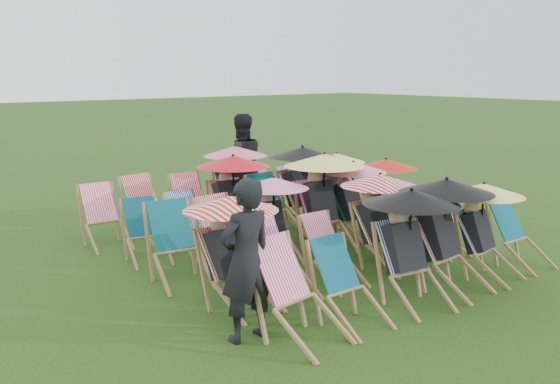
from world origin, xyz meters
TOP-DOWN VIEW (x-y plane):
  - ground at (0.00, 0.00)m, footprint 100.00×100.00m
  - deckchair_0 at (-1.92, -2.21)m, footprint 0.80×1.02m
  - deckchair_1 at (-1.24, -2.23)m, footprint 0.60×0.84m
  - deckchair_2 at (-0.26, -2.23)m, footprint 1.13×1.20m
  - deckchair_3 at (0.48, -2.19)m, footprint 1.16×1.24m
  - deckchair_4 at (1.24, -2.21)m, footprint 1.04×1.13m
  - deckchair_5 at (2.05, -2.24)m, footprint 0.61×0.85m
  - deckchair_6 at (-1.93, -1.06)m, footprint 1.09×1.17m
  - deckchair_7 at (-1.32, -1.06)m, footprint 0.75×1.00m
  - deckchair_8 at (-0.50, -1.18)m, footprint 0.59×0.82m
  - deckchair_9 at (0.51, -1.08)m, footprint 1.09×1.17m
  - deckchair_10 at (1.11, -1.14)m, footprint 0.74×0.96m
  - deckchair_11 at (2.06, -1.11)m, footprint 0.77×0.96m
  - deckchair_12 at (-1.99, 0.10)m, footprint 0.80×1.01m
  - deckchair_13 at (-1.19, 0.13)m, footprint 0.72×0.95m
  - deckchair_14 at (-0.46, 0.09)m, footprint 1.00×1.06m
  - deckchair_15 at (0.51, 0.09)m, footprint 1.22×1.30m
  - deckchair_16 at (1.18, 0.10)m, footprint 1.07×1.16m
  - deckchair_17 at (1.98, 0.17)m, footprint 1.04×1.10m
  - deckchair_18 at (-1.90, 1.19)m, footprint 0.71×0.88m
  - deckchair_19 at (-1.16, 1.12)m, footprint 0.67×0.88m
  - deckchair_20 at (-0.35, 1.25)m, footprint 1.16×1.22m
  - deckchair_21 at (0.40, 1.15)m, footprint 0.70×0.95m
  - deckchair_22 at (1.17, 1.31)m, footprint 1.17×1.27m
  - deckchair_23 at (1.93, 1.32)m, footprint 1.02×1.09m
  - deckchair_24 at (-2.05, 2.29)m, footprint 0.68×0.90m
  - deckchair_25 at (-1.27, 2.27)m, footprint 0.81×1.02m
  - deckchair_26 at (-0.49, 2.27)m, footprint 0.72×0.93m
  - deckchair_27 at (0.48, 2.35)m, footprint 1.14×1.25m
  - deckchair_28 at (1.23, 2.40)m, footprint 0.74×0.93m
  - deckchair_29 at (1.90, 2.41)m, footprint 0.57×0.78m
  - person_left at (-2.32, -1.84)m, footprint 0.60×0.40m
  - person_rear at (0.91, 2.88)m, footprint 1.10×0.97m

SIDE VIEW (x-z plane):
  - ground at x=0.00m, z-range 0.00..0.00m
  - deckchair_29 at x=1.90m, z-range 0.00..0.84m
  - deckchair_18 at x=-1.90m, z-range 0.00..0.87m
  - deckchair_8 at x=-0.50m, z-range 0.00..0.87m
  - deckchair_19 at x=-1.16m, z-range 0.00..0.90m
  - deckchair_1 at x=-1.24m, z-range 0.00..0.90m
  - deckchair_5 at x=2.05m, z-range 0.00..0.90m
  - deckchair_28 at x=1.23m, z-range 0.00..0.92m
  - deckchair_24 at x=-2.05m, z-range 0.00..0.94m
  - deckchair_26 at x=-0.49m, z-range 0.00..0.94m
  - deckchair_11 at x=2.06m, z-range 0.00..0.95m
  - deckchair_10 at x=1.11m, z-range 0.00..0.96m
  - deckchair_13 at x=-1.19m, z-range 0.00..0.98m
  - deckchair_21 at x=0.40m, z-range 0.00..1.00m
  - deckchair_25 at x=-1.27m, z-range 0.00..1.00m
  - deckchair_12 at x=-1.99m, z-range 0.00..1.01m
  - deckchair_0 at x=-1.92m, z-range 0.00..1.01m
  - deckchair_7 at x=-1.32m, z-range 0.00..1.03m
  - deckchair_14 at x=-0.46m, z-range 0.03..1.22m
  - deckchair_23 at x=1.93m, z-range 0.03..1.25m
  - deckchair_17 at x=1.98m, z-range 0.03..1.27m
  - deckchair_4 at x=1.24m, z-range 0.03..1.27m
  - deckchair_16 at x=1.18m, z-range 0.03..1.30m
  - deckchair_9 at x=0.51m, z-range 0.04..1.32m
  - deckchair_6 at x=-1.93m, z-range 0.04..1.33m
  - deckchair_2 at x=-0.26m, z-range 0.04..1.37m
  - deckchair_27 at x=0.48m, z-range 0.04..1.39m
  - deckchair_20 at x=-0.35m, z-range 0.04..1.41m
  - deckchair_3 at x=0.48m, z-range 0.04..1.41m
  - deckchair_22 at x=1.17m, z-range 0.04..1.43m
  - deckchair_15 at x=0.51m, z-range 0.04..1.48m
  - person_left at x=-2.32m, z-range 0.00..1.66m
  - person_rear at x=0.91m, z-range 0.00..1.89m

